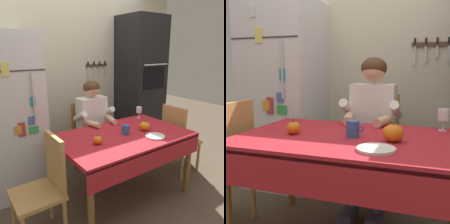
# 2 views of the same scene
# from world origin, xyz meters

# --- Properties ---
(ground_plane) EXTENTS (10.00, 10.00, 0.00)m
(ground_plane) POSITION_xyz_m (0.00, 0.00, 0.00)
(ground_plane) COLOR brown
(ground_plane) RESTS_ON ground
(back_wall_assembly) EXTENTS (3.70, 0.13, 2.60)m
(back_wall_assembly) POSITION_xyz_m (0.05, 1.35, 1.30)
(back_wall_assembly) COLOR beige
(back_wall_assembly) RESTS_ON ground
(refrigerator) EXTENTS (0.68, 0.71, 1.80)m
(refrigerator) POSITION_xyz_m (-0.95, 0.96, 0.90)
(refrigerator) COLOR silver
(refrigerator) RESTS_ON ground
(wall_oven) EXTENTS (0.60, 0.64, 2.10)m
(wall_oven) POSITION_xyz_m (1.05, 1.00, 1.05)
(wall_oven) COLOR black
(wall_oven) RESTS_ON ground
(dining_table) EXTENTS (1.40, 0.90, 0.74)m
(dining_table) POSITION_xyz_m (0.00, 0.08, 0.66)
(dining_table) COLOR brown
(dining_table) RESTS_ON ground
(chair_behind_person) EXTENTS (0.40, 0.40, 0.93)m
(chair_behind_person) POSITION_xyz_m (-0.00, 0.87, 0.51)
(chair_behind_person) COLOR #9E6B33
(chair_behind_person) RESTS_ON ground
(seated_person) EXTENTS (0.47, 0.55, 1.25)m
(seated_person) POSITION_xyz_m (-0.00, 0.68, 0.74)
(seated_person) COLOR #38384C
(seated_person) RESTS_ON ground
(chair_left_side) EXTENTS (0.40, 0.40, 0.93)m
(chair_left_side) POSITION_xyz_m (-0.90, 0.03, 0.51)
(chair_left_side) COLOR tan
(chair_left_side) RESTS_ON ground
(chair_right_side) EXTENTS (0.40, 0.40, 0.93)m
(chair_right_side) POSITION_xyz_m (0.90, 0.08, 0.51)
(chair_right_side) COLOR tan
(chair_right_side) RESTS_ON ground
(coffee_mug) EXTENTS (0.11, 0.08, 0.10)m
(coffee_mug) POSITION_xyz_m (0.02, 0.08, 0.79)
(coffee_mug) COLOR #2D569E
(coffee_mug) RESTS_ON dining_table
(wine_glass) EXTENTS (0.07, 0.07, 0.15)m
(wine_glass) POSITION_xyz_m (0.54, 0.45, 0.85)
(wine_glass) COLOR white
(wine_glass) RESTS_ON dining_table
(pumpkin_large) EXTENTS (0.09, 0.09, 0.10)m
(pumpkin_large) POSITION_xyz_m (-0.36, 0.03, 0.78)
(pumpkin_large) COLOR orange
(pumpkin_large) RESTS_ON dining_table
(pumpkin_medium) EXTENTS (0.12, 0.12, 0.12)m
(pumpkin_medium) POSITION_xyz_m (0.27, 0.05, 0.79)
(pumpkin_medium) COLOR orange
(pumpkin_medium) RESTS_ON dining_table
(serving_tray) EXTENTS (0.20, 0.20, 0.02)m
(serving_tray) POSITION_xyz_m (0.22, -0.16, 0.75)
(serving_tray) COLOR silver
(serving_tray) RESTS_ON dining_table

